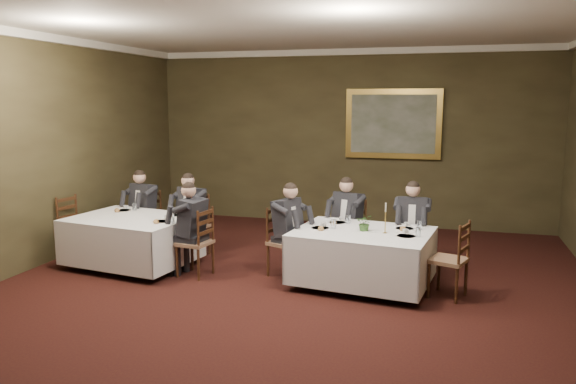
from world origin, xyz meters
The scene contains 25 objects.
ground centered at (0.00, 0.00, 0.00)m, with size 10.00×10.00×0.00m, color black.
ceiling centered at (0.00, 0.00, 3.50)m, with size 8.00×10.00×0.10m, color silver.
back_wall centered at (0.00, 5.00, 1.75)m, with size 8.00×0.10×3.50m, color #332C19.
crown_molding centered at (0.00, 0.00, 3.44)m, with size 8.00×10.00×0.12m.
table_main centered at (0.89, 1.16, 0.45)m, with size 1.97×1.59×0.67m.
table_second centered at (-2.60, 1.10, 0.45)m, with size 1.96×1.59×0.67m.
chair_main_backleft centered at (0.53, 2.14, 0.28)m, with size 0.56×0.55×1.00m.
diner_main_backleft centered at (0.52, 2.13, 0.51)m, with size 0.54×0.59×1.35m.
chair_main_backright centered at (1.49, 2.02, 0.28)m, with size 0.44×0.42×1.00m.
diner_main_backright centered at (1.49, 2.01, 0.51)m, with size 0.42×0.48×1.35m.
chair_main_endleft centered at (-0.25, 1.31, 0.28)m, with size 0.55×0.56×1.00m.
diner_main_endleft centered at (-0.23, 1.31, 0.51)m, with size 0.59×0.54×1.35m.
chair_main_endright centered at (2.02, 1.02, 0.28)m, with size 0.54×0.55×1.00m.
chair_sec_backleft centered at (-2.94, 2.07, 0.28)m, with size 0.54×0.52×1.00m.
diner_sec_backleft centered at (-2.95, 2.06, 0.51)m, with size 0.52×0.57×1.35m.
chair_sec_backright centered at (-2.00, 1.94, 0.28)m, with size 0.54×0.53×1.00m.
diner_sec_backright centered at (-2.00, 1.92, 0.51)m, with size 0.52×0.57×1.35m.
chair_sec_endright centered at (-1.48, 0.94, 0.28)m, with size 0.48×0.50×1.00m.
diner_sec_endright centered at (-1.49, 0.94, 0.51)m, with size 0.53×0.47×1.35m.
chair_sec_endleft centered at (-3.72, 1.25, 0.28)m, with size 0.50×0.51×1.00m.
centerpiece centered at (0.91, 1.17, 0.89)m, with size 0.22×0.19×0.25m, color #2D5926.
candlestick centered at (1.19, 1.12, 0.92)m, with size 0.06×0.06×0.42m.
place_setting_table_main centered at (0.51, 1.63, 0.80)m, with size 0.33×0.31×0.14m.
place_setting_table_second centered at (-2.97, 1.56, 0.80)m, with size 0.33×0.31×0.14m.
painting centered at (0.89, 4.94, 2.05)m, with size 1.85×0.09×1.35m.
Camera 1 is at (1.95, -6.21, 2.51)m, focal length 35.00 mm.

